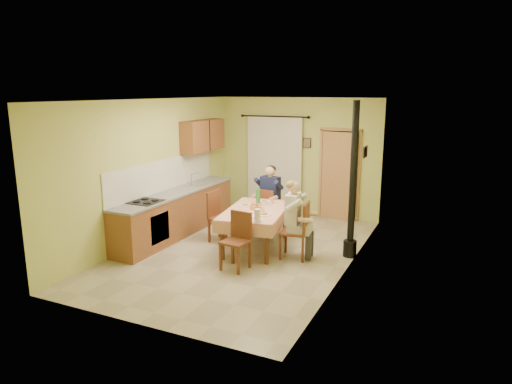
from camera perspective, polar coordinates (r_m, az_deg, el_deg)
The scene contains 17 objects.
floor at distance 8.65m, azimuth -1.80°, elevation -7.44°, with size 4.00×6.00×0.01m, color tan.
room_shell at distance 8.20m, azimuth -1.89°, elevation 4.59°, with size 4.04×6.04×2.82m.
kitchen_run at distance 9.67m, azimuth -9.85°, elevation -2.45°, with size 0.64×3.64×1.56m.
upper_cabinets at distance 10.54m, azimuth -6.64°, elevation 7.02°, with size 0.35×1.40×0.70m, color brown.
curtain at distance 11.12m, azimuth 2.30°, elevation 3.82°, with size 1.70×0.07×2.22m.
doorway at distance 10.69m, azimuth 10.31°, elevation 2.12°, with size 0.96×0.20×2.15m.
dining_table at distance 8.72m, azimuth -0.02°, elevation -4.62°, with size 1.36×1.95×0.76m.
tableware at distance 8.50m, azimuth -0.01°, elevation -2.03°, with size 0.85×1.56×0.33m.
chair_far at distance 9.79m, azimuth 1.64°, elevation -3.24°, with size 0.41×0.41×0.93m.
chair_near at distance 7.76m, azimuth -2.54°, elevation -7.56°, with size 0.46×0.46×0.97m.
chair_right at distance 8.27m, azimuth 4.90°, elevation -6.26°, with size 0.52×0.52×1.03m.
chair_left at distance 9.16m, azimuth -4.30°, elevation -4.37°, with size 0.47×0.47×1.01m.
man_far at distance 9.66m, azimuth 1.70°, elevation 0.15°, with size 0.61×0.50×1.39m.
man_right at distance 8.11m, azimuth 4.87°, elevation -2.33°, with size 0.51×0.61×1.39m.
stove_flue at distance 8.28m, azimuth 11.91°, elevation -1.20°, with size 0.24×0.24×2.80m.
picture_back at distance 10.84m, azimuth 6.40°, elevation 6.12°, with size 0.19×0.03×0.23m, color black.
picture_right at distance 8.69m, azimuth 13.50°, elevation 4.91°, with size 0.03×0.31×0.21m, color brown.
Camera 1 is at (3.64, -7.26, 2.97)m, focal length 32.00 mm.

